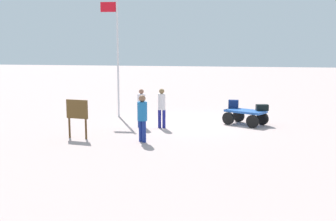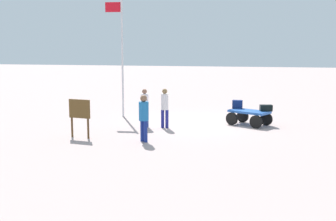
# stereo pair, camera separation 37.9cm
# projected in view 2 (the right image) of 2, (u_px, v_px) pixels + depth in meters

# --- Properties ---
(ground_plane) EXTENTS (120.00, 120.00, 0.00)m
(ground_plane) POSITION_uv_depth(u_px,v_px,m) (194.00, 123.00, 19.39)
(ground_plane) COLOR #BAA19B
(luggage_cart) EXTENTS (2.09, 1.78, 0.67)m
(luggage_cart) POSITION_uv_depth(u_px,v_px,m) (249.00, 115.00, 18.70)
(luggage_cart) COLOR #2457AD
(luggage_cart) RESTS_ON ground
(suitcase_grey) EXTENTS (0.46, 0.30, 0.38)m
(suitcase_grey) POSITION_uv_depth(u_px,v_px,m) (237.00, 104.00, 19.32)
(suitcase_grey) COLOR navy
(suitcase_grey) RESTS_ON luggage_cart
(suitcase_olive) EXTENTS (0.59, 0.40, 0.28)m
(suitcase_olive) POSITION_uv_depth(u_px,v_px,m) (266.00, 108.00, 18.49)
(suitcase_olive) COLOR black
(suitcase_olive) RESTS_ON luggage_cart
(worker_lead) EXTENTS (0.51, 0.51, 1.76)m
(worker_lead) POSITION_uv_depth(u_px,v_px,m) (144.00, 114.00, 15.28)
(worker_lead) COLOR navy
(worker_lead) RESTS_ON ground
(worker_trailing) EXTENTS (0.44, 0.44, 1.70)m
(worker_trailing) POSITION_uv_depth(u_px,v_px,m) (145.00, 105.00, 18.13)
(worker_trailing) COLOR navy
(worker_trailing) RESTS_ON ground
(worker_supervisor) EXTENTS (0.34, 0.34, 1.73)m
(worker_supervisor) POSITION_uv_depth(u_px,v_px,m) (165.00, 105.00, 17.97)
(worker_supervisor) COLOR navy
(worker_supervisor) RESTS_ON ground
(flagpole) EXTENTS (0.89, 0.11, 5.82)m
(flagpole) POSITION_uv_depth(u_px,v_px,m) (121.00, 51.00, 20.68)
(flagpole) COLOR silver
(flagpole) RESTS_ON ground
(signboard) EXTENTS (0.91, 0.18, 1.51)m
(signboard) POSITION_uv_depth(u_px,v_px,m) (80.00, 113.00, 15.96)
(signboard) COLOR #4C3319
(signboard) RESTS_ON ground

